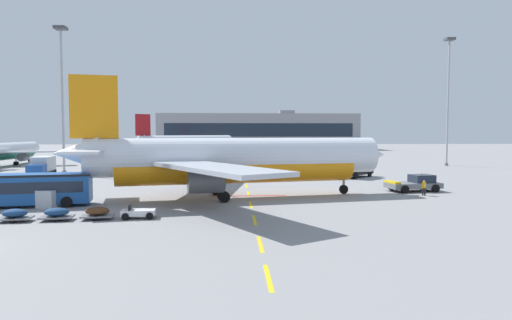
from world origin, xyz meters
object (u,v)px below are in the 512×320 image
object	(u,v)px
pushback_tug	(415,183)
ground_crew_worker	(424,187)
airliner_mid_left	(186,143)
airliner_foreground	(233,160)
apron_light_mast_far	(448,87)
baggage_train	(78,213)
catering_truck	(355,167)
apron_shuttle_bus	(21,188)
uld_cargo_container	(49,199)
airliner_far_center	(8,151)
apron_light_mast_near	(62,82)
fuel_service_truck	(42,167)

from	to	relation	value
pushback_tug	ground_crew_worker	bearing A→B (deg)	-98.04
pushback_tug	airliner_mid_left	distance (m)	86.68
airliner_foreground	airliner_mid_left	xyz separation A→B (m)	(-13.73, 83.54, -0.13)
airliner_mid_left	apron_light_mast_far	bearing A→B (deg)	-35.30
baggage_train	apron_light_mast_far	world-z (taller)	apron_light_mast_far
catering_truck	apron_light_mast_far	size ratio (longest dim) A/B	0.26
apron_shuttle_bus	uld_cargo_container	xyz separation A→B (m)	(2.65, -0.51, -0.95)
pushback_tug	airliner_far_center	bearing A→B (deg)	146.22
airliner_foreground	airliner_mid_left	bearing A→B (deg)	99.34
airliner_far_center	ground_crew_worker	world-z (taller)	airliner_far_center
pushback_tug	apron_shuttle_bus	world-z (taller)	apron_shuttle_bus
airliner_far_center	uld_cargo_container	world-z (taller)	airliner_far_center
apron_shuttle_bus	apron_light_mast_near	world-z (taller)	apron_light_mast_near
apron_light_mast_near	catering_truck	bearing A→B (deg)	-9.48
baggage_train	apron_light_mast_far	bearing A→B (deg)	44.25
airliner_far_center	fuel_service_truck	bearing A→B (deg)	-56.28
fuel_service_truck	apron_light_mast_near	size ratio (longest dim) A/B	0.30
baggage_train	apron_shuttle_bus	bearing A→B (deg)	138.13
pushback_tug	uld_cargo_container	bearing A→B (deg)	-165.92
pushback_tug	fuel_service_truck	size ratio (longest dim) A/B	0.88
apron_shuttle_bus	catering_truck	size ratio (longest dim) A/B	1.84
airliner_mid_left	apron_light_mast_near	size ratio (longest dim) A/B	1.30
fuel_service_truck	apron_light_mast_far	world-z (taller)	apron_light_mast_far
airliner_mid_left	uld_cargo_container	distance (m)	88.87
airliner_foreground	baggage_train	distance (m)	16.74
apron_light_mast_near	apron_light_mast_far	distance (m)	72.69
pushback_tug	catering_truck	world-z (taller)	catering_truck
apron_light_mast_near	apron_light_mast_far	size ratio (longest dim) A/B	0.92
airliner_far_center	apron_light_mast_far	bearing A→B (deg)	-4.25
apron_shuttle_bus	apron_light_mast_far	xyz separation A→B (m)	(62.81, 47.66, 14.23)
airliner_foreground	apron_light_mast_far	xyz separation A→B (m)	(43.62, 42.94, 12.03)
airliner_far_center	apron_light_mast_far	xyz separation A→B (m)	(90.59, -6.72, 13.00)
airliner_mid_left	catering_truck	world-z (taller)	airliner_mid_left
pushback_tug	catering_truck	bearing A→B (deg)	99.39
ground_crew_worker	apron_light_mast_far	bearing A→B (deg)	61.36
pushback_tug	airliner_mid_left	xyz separation A→B (m)	(-34.74, 79.36, 2.92)
pushback_tug	airliner_mid_left	world-z (taller)	airliner_mid_left
uld_cargo_container	apron_light_mast_near	xyz separation A→B (m)	(-10.94, 33.09, 14.04)
baggage_train	ground_crew_worker	bearing A→B (deg)	20.00
airliner_far_center	ground_crew_worker	bearing A→B (deg)	-36.02
catering_truck	apron_light_mast_far	bearing A→B (deg)	41.99
airliner_foreground	fuel_service_truck	distance (m)	36.28
fuel_service_truck	uld_cargo_container	world-z (taller)	fuel_service_truck
airliner_foreground	airliner_mid_left	world-z (taller)	airliner_foreground
baggage_train	apron_light_mast_near	bearing A→B (deg)	111.68
pushback_tug	apron_shuttle_bus	xyz separation A→B (m)	(-40.20, -8.91, 0.85)
airliner_foreground	uld_cargo_container	distance (m)	17.63
catering_truck	apron_light_mast_near	world-z (taller)	apron_light_mast_near
ground_crew_worker	baggage_train	bearing A→B (deg)	-160.00
airliner_mid_left	apron_shuttle_bus	world-z (taller)	airliner_mid_left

